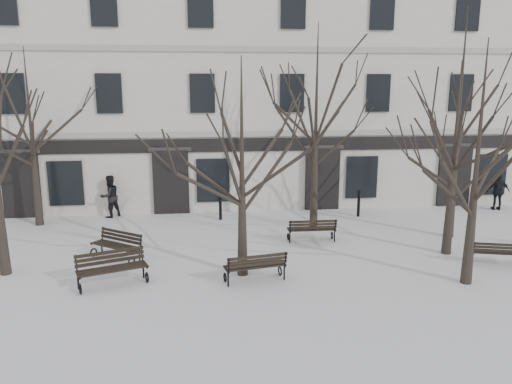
{
  "coord_description": "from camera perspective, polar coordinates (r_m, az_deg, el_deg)",
  "views": [
    {
      "loc": [
        -2.15,
        -14.51,
        5.75
      ],
      "look_at": [
        -0.18,
        3.0,
        1.97
      ],
      "focal_mm": 35.0,
      "sensor_mm": 36.0,
      "label": 1
    }
  ],
  "objects": [
    {
      "name": "pedestrian_b",
      "position": [
        23.16,
        -16.23,
        -2.76
      ],
      "size": [
        1.16,
        1.14,
        1.88
      ],
      "primitive_type": "imported",
      "rotation": [
        0.0,
        0.0,
        3.86
      ],
      "color": "black",
      "rests_on": "ground"
    },
    {
      "name": "tree_6",
      "position": [
        20.02,
        22.32,
        9.97
      ],
      "size": [
        5.95,
        5.95,
        8.5
      ],
      "color": "black",
      "rests_on": "ground"
    },
    {
      "name": "bench_1",
      "position": [
        14.96,
        -0.06,
        -8.43
      ],
      "size": [
        1.92,
        1.01,
        0.93
      ],
      "rotation": [
        0.0,
        0.0,
        3.34
      ],
      "color": "black",
      "rests_on": "ground"
    },
    {
      "name": "bench_2",
      "position": [
        18.08,
        25.87,
        -6.2
      ],
      "size": [
        1.72,
        1.01,
        0.83
      ],
      "rotation": [
        0.0,
        0.0,
        2.87
      ],
      "color": "black",
      "rests_on": "ground"
    },
    {
      "name": "building",
      "position": [
        27.55,
        -1.98,
        11.62
      ],
      "size": [
        40.4,
        10.2,
        11.4
      ],
      "color": "silver",
      "rests_on": "ground"
    },
    {
      "name": "bollard_a",
      "position": [
        21.71,
        -4.1,
        -1.51
      ],
      "size": [
        0.16,
        0.16,
        1.21
      ],
      "color": "black",
      "rests_on": "ground"
    },
    {
      "name": "tree_4",
      "position": [
        22.21,
        -24.44,
        7.89
      ],
      "size": [
        5.07,
        5.07,
        7.25
      ],
      "color": "black",
      "rests_on": "ground"
    },
    {
      "name": "pedestrian_c",
      "position": [
        26.13,
        25.77,
        -1.83
      ],
      "size": [
        1.09,
        0.59,
        1.77
      ],
      "primitive_type": "imported",
      "rotation": [
        0.0,
        0.0,
        2.98
      ],
      "color": "black",
      "rests_on": "ground"
    },
    {
      "name": "bench_3",
      "position": [
        17.5,
        -15.6,
        -5.78
      ],
      "size": [
        1.86,
        1.63,
        0.94
      ],
      "rotation": [
        0.0,
        0.0,
        -0.64
      ],
      "color": "black",
      "rests_on": "ground"
    },
    {
      "name": "tree_1",
      "position": [
        14.69,
        -1.64,
        5.7
      ],
      "size": [
        4.61,
        4.61,
        6.58
      ],
      "color": "black",
      "rests_on": "ground"
    },
    {
      "name": "bench_4",
      "position": [
        18.8,
        6.39,
        -4.22
      ],
      "size": [
        1.8,
        0.67,
        0.9
      ],
      "rotation": [
        0.0,
        0.0,
        3.14
      ],
      "color": "black",
      "rests_on": "ground"
    },
    {
      "name": "tree_2",
      "position": [
        15.32,
        24.18,
        5.92
      ],
      "size": [
        4.91,
        4.91,
        7.01
      ],
      "color": "black",
      "rests_on": "ground"
    },
    {
      "name": "tree_5",
      "position": [
        19.68,
        6.92,
        9.99
      ],
      "size": [
        5.66,
        5.66,
        8.08
      ],
      "color": "black",
      "rests_on": "ground"
    },
    {
      "name": "bench_0",
      "position": [
        15.31,
        -16.14,
        -8.26
      ],
      "size": [
        2.1,
        1.37,
        1.01
      ],
      "rotation": [
        0.0,
        0.0,
        0.36
      ],
      "color": "black",
      "rests_on": "ground"
    },
    {
      "name": "bollard_b",
      "position": [
        22.64,
        11.66,
        -1.2
      ],
      "size": [
        0.15,
        0.15,
        1.19
      ],
      "color": "black",
      "rests_on": "ground"
    },
    {
      "name": "tree_3",
      "position": [
        17.95,
        21.86,
        5.93
      ],
      "size": [
        4.58,
        4.58,
        6.54
      ],
      "color": "black",
      "rests_on": "ground"
    },
    {
      "name": "ground",
      "position": [
        15.76,
        1.9,
        -9.3
      ],
      "size": [
        100.0,
        100.0,
        0.0
      ],
      "primitive_type": "plane",
      "color": "silver",
      "rests_on": "ground"
    }
  ]
}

